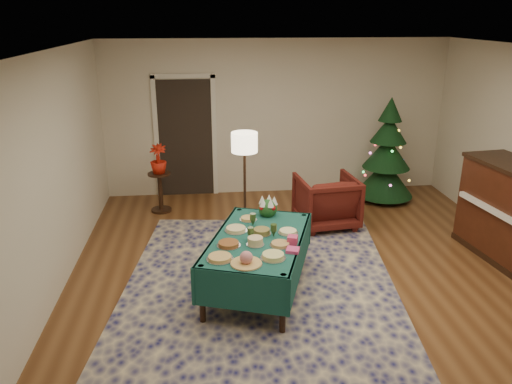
{
  "coord_description": "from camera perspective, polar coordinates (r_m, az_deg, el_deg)",
  "views": [
    {
      "loc": [
        -1.27,
        -5.09,
        3.07
      ],
      "look_at": [
        -0.62,
        1.08,
        0.86
      ],
      "focal_mm": 35.0,
      "sensor_mm": 36.0,
      "label": 1
    }
  ],
  "objects": [
    {
      "name": "room_shell",
      "position": [
        5.52,
        7.58,
        1.31
      ],
      "size": [
        7.0,
        7.0,
        7.0
      ],
      "color": "#593319",
      "rests_on": "ground"
    },
    {
      "name": "platter_2",
      "position": [
        5.22,
        1.97,
        -7.35
      ],
      "size": [
        0.27,
        0.27,
        0.06
      ],
      "color": "silver",
      "rests_on": "buffet_table"
    },
    {
      "name": "buffet_table",
      "position": [
        5.75,
        0.25,
        -6.43
      ],
      "size": [
        1.51,
        1.97,
        0.68
      ],
      "color": "black",
      "rests_on": "ground"
    },
    {
      "name": "platter_3",
      "position": [
        5.5,
        -3.15,
        -5.97
      ],
      "size": [
        0.26,
        0.26,
        0.05
      ],
      "color": "silver",
      "rests_on": "buffet_table"
    },
    {
      "name": "platter_0",
      "position": [
        5.22,
        -4.15,
        -7.51
      ],
      "size": [
        0.28,
        0.28,
        0.04
      ],
      "color": "silver",
      "rests_on": "buffet_table"
    },
    {
      "name": "goblet_2",
      "position": [
        5.59,
        -0.61,
        -4.77
      ],
      "size": [
        0.07,
        0.07,
        0.16
      ],
      "color": "#2D471E",
      "rests_on": "buffet_table"
    },
    {
      "name": "platter_8",
      "position": [
        5.81,
        3.68,
        -4.55
      ],
      "size": [
        0.23,
        0.23,
        0.04
      ],
      "color": "silver",
      "rests_on": "buffet_table"
    },
    {
      "name": "napkin_stack",
      "position": [
        5.38,
        4.22,
        -6.64
      ],
      "size": [
        0.17,
        0.17,
        0.04
      ],
      "primitive_type": "cube",
      "rotation": [
        0.0,
        0.0,
        -0.32
      ],
      "color": "#D83C7B",
      "rests_on": "buffet_table"
    },
    {
      "name": "platter_1",
      "position": [
        5.09,
        -1.12,
        -7.73
      ],
      "size": [
        0.33,
        0.33,
        0.15
      ],
      "color": "silver",
      "rests_on": "buffet_table"
    },
    {
      "name": "armchair",
      "position": [
        7.62,
        8.06,
        -0.77
      ],
      "size": [
        0.93,
        0.89,
        0.87
      ],
      "primitive_type": "imported",
      "rotation": [
        0.0,
        0.0,
        3.26
      ],
      "color": "#511611",
      "rests_on": "ground"
    },
    {
      "name": "potted_plant",
      "position": [
        8.16,
        -11.08,
        3.02
      ],
      "size": [
        0.26,
        0.47,
        0.26
      ],
      "primitive_type": "imported",
      "color": "red",
      "rests_on": "side_table"
    },
    {
      "name": "goblet_0",
      "position": [
        5.97,
        -0.36,
        -3.14
      ],
      "size": [
        0.07,
        0.07,
        0.16
      ],
      "color": "#2D471E",
      "rests_on": "buffet_table"
    },
    {
      "name": "doorway",
      "position": [
        8.8,
        -8.06,
        6.5
      ],
      "size": [
        1.08,
        0.04,
        2.16
      ],
      "color": "black",
      "rests_on": "ground"
    },
    {
      "name": "platter_9",
      "position": [
        6.16,
        -0.9,
        -3.07
      ],
      "size": [
        0.21,
        0.21,
        0.04
      ],
      "color": "silver",
      "rests_on": "buffet_table"
    },
    {
      "name": "platter_6",
      "position": [
        5.85,
        -2.31,
        -4.29
      ],
      "size": [
        0.27,
        0.27,
        0.05
      ],
      "color": "silver",
      "rests_on": "buffet_table"
    },
    {
      "name": "platter_5",
      "position": [
        5.5,
        2.79,
        -5.99
      ],
      "size": [
        0.23,
        0.23,
        0.04
      ],
      "color": "silver",
      "rests_on": "buffet_table"
    },
    {
      "name": "centerpiece",
      "position": [
        6.26,
        1.36,
        -1.68
      ],
      "size": [
        0.24,
        0.24,
        0.28
      ],
      "color": "#1E4C1E",
      "rests_on": "buffet_table"
    },
    {
      "name": "goblet_1",
      "position": [
        5.68,
        2.03,
        -4.39
      ],
      "size": [
        0.07,
        0.07,
        0.16
      ],
      "color": "#2D471E",
      "rests_on": "buffet_table"
    },
    {
      "name": "platter_4",
      "position": [
        5.5,
        -0.08,
        -5.67
      ],
      "size": [
        0.2,
        0.2,
        0.09
      ],
      "color": "silver",
      "rests_on": "buffet_table"
    },
    {
      "name": "floor_lamp",
      "position": [
        7.01,
        -1.33,
        4.97
      ],
      "size": [
        0.37,
        0.37,
        1.53
      ],
      "color": "#A57F3F",
      "rests_on": "ground"
    },
    {
      "name": "rug",
      "position": [
        5.97,
        0.47,
        -11.19
      ],
      "size": [
        3.68,
        4.56,
        0.02
      ],
      "primitive_type": "cube",
      "rotation": [
        0.0,
        0.0,
        -0.12
      ],
      "color": "#15164F",
      "rests_on": "ground"
    },
    {
      "name": "platter_7",
      "position": [
        5.77,
        0.65,
        -4.56
      ],
      "size": [
        0.22,
        0.22,
        0.06
      ],
      "color": "silver",
      "rests_on": "buffet_table"
    },
    {
      "name": "christmas_tree",
      "position": [
        8.83,
        14.72,
        4.13
      ],
      "size": [
        1.13,
        1.13,
        1.79
      ],
      "color": "black",
      "rests_on": "ground"
    },
    {
      "name": "side_table",
      "position": [
        8.3,
        -10.87,
        -0.08
      ],
      "size": [
        0.37,
        0.37,
        0.66
      ],
      "color": "black",
      "rests_on": "ground"
    },
    {
      "name": "piano",
      "position": [
        7.28,
        27.23,
        -2.25
      ],
      "size": [
        0.86,
        1.56,
        1.28
      ],
      "color": "black",
      "rests_on": "ground"
    },
    {
      "name": "gift_box",
      "position": [
        5.55,
        4.2,
        -5.48
      ],
      "size": [
        0.14,
        0.14,
        0.09
      ],
      "primitive_type": "cube",
      "rotation": [
        0.0,
        0.0,
        -0.32
      ],
      "color": "#CF3969",
      "rests_on": "buffet_table"
    }
  ]
}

